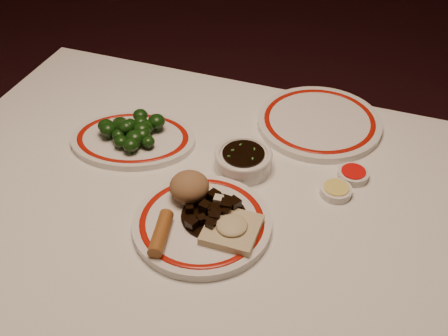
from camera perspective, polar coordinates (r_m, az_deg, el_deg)
dining_table at (r=1.17m, az=-2.31°, el=-6.68°), size 1.20×0.90×0.75m
main_plate at (r=1.05m, az=-2.24°, el=-5.66°), size 0.28×0.28×0.02m
rice_mound at (r=1.07m, az=-3.55°, el=-1.91°), size 0.08×0.08×0.06m
spring_roll at (r=1.01m, az=-6.43°, el=-6.59°), size 0.05×0.10×0.03m
fried_wonton at (r=1.01m, az=0.80°, el=-6.16°), size 0.10×0.10×0.03m
stirfry_heap at (r=1.04m, az=-0.98°, el=-4.55°), size 0.12×0.12×0.03m
broccoli_plate at (r=1.26m, az=-9.24°, el=2.89°), size 0.32×0.29×0.02m
broccoli_pile at (r=1.24m, az=-9.35°, el=3.90°), size 0.14×0.14×0.05m
soy_bowl at (r=1.17m, az=1.97°, el=0.72°), size 0.12×0.12×0.04m
sweet_sour_dish at (r=1.18m, az=12.97°, el=-0.64°), size 0.06×0.06×0.02m
mustard_dish at (r=1.14m, az=11.29°, el=-2.26°), size 0.06×0.06×0.02m
far_plate at (r=1.31m, az=9.65°, el=4.63°), size 0.34×0.34×0.02m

